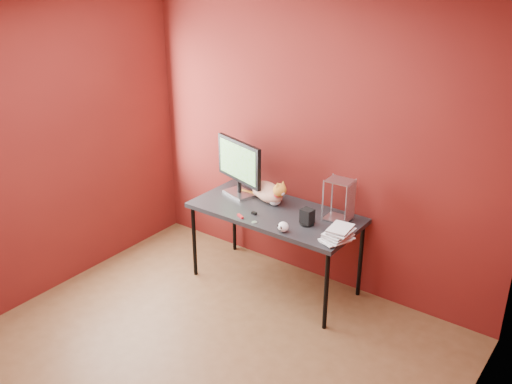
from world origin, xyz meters
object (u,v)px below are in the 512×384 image
Objects in this scene: desk at (275,216)px; book_stack at (335,159)px; monitor at (239,165)px; skull_mug at (283,227)px; cat at (268,192)px; speaker at (307,217)px.

desk is 1.14× the size of book_stack.
skull_mug is at bearing -11.05° from monitor.
monitor is at bearing 170.69° from skull_mug.
book_stack reaches higher than monitor.
skull_mug is (0.27, -0.29, 0.10)m from desk.
book_stack is (0.36, 0.14, 0.61)m from skull_mug.
speaker is (0.53, -0.19, -0.02)m from cat.
speaker is at bearing 87.43° from skull_mug.
skull_mug is (0.74, -0.39, -0.25)m from monitor.
desk is 0.59m from monitor.
skull_mug is (0.44, -0.42, -0.04)m from cat.
speaker is (0.83, -0.16, -0.23)m from monitor.
cat is (-0.17, 0.13, 0.14)m from desk.
book_stack is at bearing 40.30° from skull_mug.
skull_mug reaches higher than desk.
book_stack reaches higher than skull_mug.
desk is 15.88× the size of skull_mug.
desk is 0.38m from speaker.
monitor is 0.45× the size of book_stack.
speaker is (0.36, -0.06, 0.11)m from desk.
monitor reaches higher than cat.
desk is at bearing -15.77° from cat.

